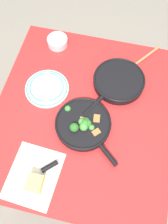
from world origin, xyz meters
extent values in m
plane|color=slate|center=(0.00, 0.00, 0.00)|extent=(14.00, 14.00, 0.00)
cube|color=red|center=(0.00, 0.00, 0.76)|extent=(1.08, 0.96, 0.03)
cylinder|color=#BCBCC1|center=(-0.48, -0.42, 0.37)|extent=(0.05, 0.05, 0.75)
cylinder|color=#BCBCC1|center=(0.48, -0.42, 0.37)|extent=(0.05, 0.05, 0.75)
cylinder|color=#BCBCC1|center=(-0.48, 0.42, 0.37)|extent=(0.05, 0.05, 0.75)
cylinder|color=black|center=(0.07, 0.01, 0.79)|extent=(0.29, 0.29, 0.04)
torus|color=black|center=(0.07, 0.01, 0.81)|extent=(0.29, 0.29, 0.01)
cylinder|color=black|center=(0.20, 0.17, 0.80)|extent=(0.10, 0.11, 0.02)
cylinder|color=#245B1C|center=(0.07, 0.02, 0.80)|extent=(0.02, 0.02, 0.02)
sphere|color=#2D6B28|center=(0.07, 0.02, 0.83)|extent=(0.05, 0.05, 0.05)
cylinder|color=#357027|center=(0.08, 0.06, 0.79)|extent=(0.01, 0.01, 0.02)
sphere|color=#428438|center=(0.08, 0.06, 0.81)|extent=(0.03, 0.03, 0.03)
cylinder|color=#245B1C|center=(0.07, 0.04, 0.80)|extent=(0.01, 0.01, 0.02)
sphere|color=#2D6B28|center=(0.07, 0.04, 0.82)|extent=(0.04, 0.04, 0.04)
cylinder|color=#205218|center=(0.06, 0.02, 0.80)|extent=(0.01, 0.01, 0.02)
sphere|color=#286023|center=(0.06, 0.02, 0.82)|extent=(0.04, 0.04, 0.04)
cylinder|color=#357027|center=(0.07, 0.01, 0.80)|extent=(0.01, 0.01, 0.02)
sphere|color=#428438|center=(0.07, 0.01, 0.82)|extent=(0.04, 0.04, 0.04)
cylinder|color=#357027|center=(0.09, 0.02, 0.80)|extent=(0.02, 0.02, 0.02)
sphere|color=#428438|center=(0.09, 0.02, 0.83)|extent=(0.04, 0.04, 0.04)
cylinder|color=#357027|center=(0.08, 0.06, 0.79)|extent=(0.01, 0.01, 0.02)
sphere|color=#428438|center=(0.08, 0.06, 0.81)|extent=(0.03, 0.03, 0.03)
cylinder|color=#205218|center=(0.11, -0.02, 0.80)|extent=(0.02, 0.02, 0.03)
sphere|color=#286023|center=(0.11, -0.02, 0.83)|extent=(0.05, 0.05, 0.05)
cylinder|color=#2C6823|center=(0.01, -0.09, 0.79)|extent=(0.01, 0.01, 0.02)
sphere|color=#387A33|center=(0.01, -0.09, 0.82)|extent=(0.03, 0.03, 0.03)
cube|color=olive|center=(0.00, 0.07, 0.80)|extent=(0.04, 0.04, 0.03)
cube|color=olive|center=(0.03, 0.07, 0.80)|extent=(0.05, 0.04, 0.04)
cube|color=olive|center=(0.09, 0.01, 0.80)|extent=(0.04, 0.03, 0.03)
cube|color=#AD7F4C|center=(0.05, 0.01, 0.80)|extent=(0.03, 0.04, 0.03)
cube|color=olive|center=(0.10, 0.09, 0.80)|extent=(0.05, 0.05, 0.03)
cylinder|color=black|center=(-0.23, 0.15, 0.80)|extent=(0.29, 0.29, 0.04)
torus|color=black|center=(-0.23, 0.15, 0.82)|extent=(0.29, 0.29, 0.01)
cylinder|color=black|center=(-0.04, 0.04, 0.81)|extent=(0.14, 0.10, 0.02)
cylinder|color=#EAD170|center=(-0.23, 0.15, 0.79)|extent=(0.24, 0.24, 0.02)
cylinder|color=#996B42|center=(-0.42, 0.25, 0.78)|extent=(0.25, 0.20, 0.02)
ellipsoid|color=#996B42|center=(-0.28, 0.15, 0.78)|extent=(0.08, 0.07, 0.02)
cube|color=beige|center=(0.38, -0.16, 0.78)|extent=(0.30, 0.25, 0.00)
cube|color=silver|center=(0.40, -0.18, 0.78)|extent=(0.12, 0.12, 0.01)
cylinder|color=black|center=(0.32, -0.10, 0.79)|extent=(0.08, 0.08, 0.02)
cube|color=#E0C15B|center=(0.41, -0.14, 0.80)|extent=(0.08, 0.07, 0.06)
cylinder|color=silver|center=(-0.10, -0.24, 0.78)|extent=(0.25, 0.25, 0.01)
torus|color=teal|center=(-0.10, -0.24, 0.79)|extent=(0.23, 0.23, 0.01)
cylinder|color=silver|center=(-0.10, -0.24, 0.79)|extent=(0.20, 0.20, 0.01)
torus|color=teal|center=(-0.10, -0.24, 0.80)|extent=(0.19, 0.19, 0.01)
cylinder|color=#B7B7BC|center=(-0.43, -0.27, 0.80)|extent=(0.12, 0.12, 0.05)
camera|label=1|loc=(0.56, 0.13, 1.99)|focal=40.00mm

